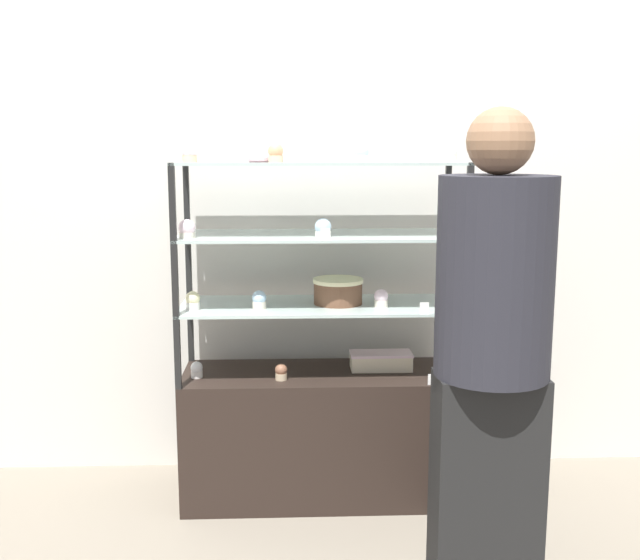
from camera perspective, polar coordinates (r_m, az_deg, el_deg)
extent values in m
plane|color=gray|center=(3.40, 0.00, -15.97)|extent=(20.00, 20.00, 0.00)
cube|color=silver|center=(3.41, -0.24, 6.85)|extent=(8.00, 0.05, 2.60)
cube|color=black|center=(3.29, 0.00, -11.64)|extent=(1.16, 0.42, 0.55)
cube|color=black|center=(3.37, -9.83, -3.67)|extent=(0.02, 0.02, 0.29)
cube|color=black|center=(3.41, 9.43, -3.49)|extent=(0.02, 0.02, 0.29)
cube|color=black|center=(2.99, -10.81, -5.45)|extent=(0.02, 0.02, 0.29)
cube|color=black|center=(3.04, 10.95, -5.22)|extent=(0.02, 0.02, 0.29)
cube|color=#B2C6C1|center=(3.12, 0.00, -1.97)|extent=(1.16, 0.42, 0.01)
cube|color=black|center=(3.32, -9.98, 1.27)|extent=(0.02, 0.02, 0.29)
cube|color=black|center=(3.36, 9.58, 1.39)|extent=(0.02, 0.02, 0.29)
cube|color=black|center=(2.93, -10.99, 0.10)|extent=(0.02, 0.02, 0.29)
cube|color=black|center=(2.98, 11.13, 0.25)|extent=(0.02, 0.02, 0.29)
cube|color=#B2C6C1|center=(3.07, 0.00, 3.40)|extent=(1.16, 0.42, 0.01)
cube|color=black|center=(3.29, -10.14, 6.35)|extent=(0.02, 0.02, 0.29)
cube|color=black|center=(3.33, 9.72, 6.41)|extent=(0.02, 0.02, 0.29)
cube|color=black|center=(2.89, -11.19, 5.85)|extent=(0.02, 0.02, 0.29)
cube|color=black|center=(2.94, 11.32, 5.91)|extent=(0.02, 0.02, 0.29)
cube|color=#B2C6C1|center=(3.06, 0.00, 8.89)|extent=(1.16, 0.42, 0.01)
cylinder|color=brown|center=(3.13, 1.39, -1.01)|extent=(0.20, 0.20, 0.09)
cylinder|color=#F4EAB2|center=(3.12, 1.39, -0.05)|extent=(0.21, 0.21, 0.02)
cube|color=beige|center=(3.24, 4.66, -6.24)|extent=(0.26, 0.12, 0.06)
cube|color=silver|center=(3.23, 4.67, -5.61)|extent=(0.26, 0.12, 0.01)
cylinder|color=white|center=(3.16, -9.37, -7.09)|extent=(0.05, 0.05, 0.03)
sphere|color=white|center=(3.15, -9.38, -6.60)|extent=(0.05, 0.05, 0.05)
cylinder|color=#CCB28C|center=(3.09, -2.98, -7.34)|extent=(0.05, 0.05, 0.03)
sphere|color=#8C5B42|center=(3.09, -2.98, -6.85)|extent=(0.05, 0.05, 0.05)
cylinder|color=beige|center=(3.20, 9.51, -6.88)|extent=(0.05, 0.05, 0.03)
sphere|color=#F4EAB2|center=(3.19, 9.52, -6.40)|extent=(0.05, 0.05, 0.05)
cube|color=white|center=(3.06, 8.56, -7.51)|extent=(0.04, 0.00, 0.04)
cylinder|color=white|center=(3.06, -9.65, -1.95)|extent=(0.06, 0.06, 0.03)
sphere|color=#F4EAB2|center=(3.05, -9.67, -1.39)|extent=(0.06, 0.06, 0.06)
cylinder|color=beige|center=(3.04, -4.65, -1.91)|extent=(0.06, 0.06, 0.03)
sphere|color=silver|center=(3.04, -4.66, -1.34)|extent=(0.06, 0.06, 0.06)
cylinder|color=beige|center=(3.07, 4.68, -1.80)|extent=(0.06, 0.06, 0.03)
sphere|color=silver|center=(3.07, 4.68, -1.23)|extent=(0.06, 0.06, 0.06)
cylinder|color=white|center=(3.12, 9.73, -1.75)|extent=(0.06, 0.06, 0.03)
sphere|color=silver|center=(3.11, 9.75, -1.19)|extent=(0.06, 0.06, 0.06)
cube|color=white|center=(2.97, 7.95, -2.11)|extent=(0.04, 0.00, 0.04)
cylinder|color=beige|center=(2.99, -10.08, 3.39)|extent=(0.06, 0.06, 0.02)
sphere|color=silver|center=(2.98, -10.10, 3.95)|extent=(0.07, 0.07, 0.07)
cylinder|color=white|center=(2.98, 0.23, 3.53)|extent=(0.06, 0.06, 0.02)
sphere|color=silver|center=(2.98, 0.23, 4.09)|extent=(0.07, 0.07, 0.07)
cylinder|color=white|center=(3.08, 9.66, 3.59)|extent=(0.06, 0.06, 0.02)
sphere|color=#E5996B|center=(3.07, 9.67, 4.14)|extent=(0.07, 0.07, 0.07)
cube|color=white|center=(2.88, 0.42, 3.52)|extent=(0.04, 0.00, 0.04)
cylinder|color=#CCB28C|center=(2.99, -9.91, 9.09)|extent=(0.06, 0.06, 0.03)
sphere|color=silver|center=(2.99, -9.93, 9.65)|extent=(0.06, 0.06, 0.06)
cylinder|color=#CCB28C|center=(2.94, -3.39, 9.21)|extent=(0.06, 0.06, 0.03)
sphere|color=#E5996B|center=(2.94, -3.40, 9.78)|extent=(0.06, 0.06, 0.06)
cylinder|color=white|center=(2.99, 3.18, 9.22)|extent=(0.06, 0.06, 0.03)
sphere|color=silver|center=(2.99, 3.19, 9.79)|extent=(0.06, 0.06, 0.06)
cylinder|color=beige|center=(3.08, 9.85, 9.11)|extent=(0.06, 0.06, 0.03)
sphere|color=white|center=(3.08, 9.86, 9.66)|extent=(0.06, 0.06, 0.06)
cube|color=white|center=(2.91, 7.94, 9.29)|extent=(0.04, 0.00, 0.04)
torus|color=#EFB2BC|center=(3.01, -4.56, 9.26)|extent=(0.11, 0.11, 0.03)
cube|color=black|center=(2.68, 12.56, -14.75)|extent=(0.36, 0.20, 0.75)
cylinder|color=#26262D|center=(2.47, 13.17, 0.20)|extent=(0.38, 0.38, 0.65)
sphere|color=#936B4C|center=(2.44, 13.57, 10.26)|extent=(0.21, 0.21, 0.21)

